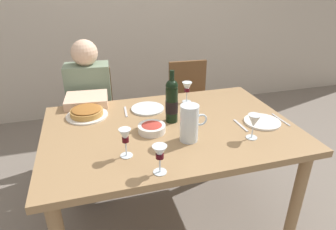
# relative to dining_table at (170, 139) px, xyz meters

# --- Properties ---
(ground_plane) EXTENTS (8.00, 8.00, 0.00)m
(ground_plane) POSITION_rel_dining_table_xyz_m (0.00, 0.00, -0.67)
(ground_plane) COLOR slate
(dining_table) EXTENTS (1.50, 1.00, 0.76)m
(dining_table) POSITION_rel_dining_table_xyz_m (0.00, 0.00, 0.00)
(dining_table) COLOR #9E7A51
(dining_table) RESTS_ON ground
(wine_bottle) EXTENTS (0.08, 0.08, 0.33)m
(wine_bottle) POSITION_rel_dining_table_xyz_m (0.03, 0.07, 0.23)
(wine_bottle) COLOR black
(wine_bottle) RESTS_ON dining_table
(water_pitcher) EXTENTS (0.16, 0.10, 0.21)m
(water_pitcher) POSITION_rel_dining_table_xyz_m (0.06, -0.18, 0.19)
(water_pitcher) COLOR silver
(water_pitcher) RESTS_ON dining_table
(baked_tart) EXTENTS (0.27, 0.27, 0.06)m
(baked_tart) POSITION_rel_dining_table_xyz_m (-0.48, 0.28, 0.12)
(baked_tart) COLOR white
(baked_tart) RESTS_ON dining_table
(salad_bowl) EXTENTS (0.16, 0.16, 0.05)m
(salad_bowl) POSITION_rel_dining_table_xyz_m (-0.12, -0.04, 0.12)
(salad_bowl) COLOR white
(salad_bowl) RESTS_ON dining_table
(wine_glass_left_diner) EXTENTS (0.07, 0.07, 0.14)m
(wine_glass_left_diner) POSITION_rel_dining_table_xyz_m (-0.17, -0.43, 0.20)
(wine_glass_left_diner) COLOR silver
(wine_glass_left_diner) RESTS_ON dining_table
(wine_glass_right_diner) EXTENTS (0.07, 0.07, 0.15)m
(wine_glass_right_diner) POSITION_rel_dining_table_xyz_m (0.22, 0.33, 0.20)
(wine_glass_right_diner) COLOR silver
(wine_glass_right_diner) RESTS_ON dining_table
(wine_glass_centre) EXTENTS (0.07, 0.07, 0.14)m
(wine_glass_centre) POSITION_rel_dining_table_xyz_m (0.40, -0.26, 0.19)
(wine_glass_centre) COLOR silver
(wine_glass_centre) RESTS_ON dining_table
(wine_glass_spare) EXTENTS (0.06, 0.06, 0.16)m
(wine_glass_spare) POSITION_rel_dining_table_xyz_m (-0.30, -0.25, 0.20)
(wine_glass_spare) COLOR silver
(wine_glass_spare) RESTS_ON dining_table
(dinner_plate_left_setting) EXTENTS (0.22, 0.22, 0.01)m
(dinner_plate_left_setting) POSITION_rel_dining_table_xyz_m (-0.08, 0.28, 0.10)
(dinner_plate_left_setting) COLOR silver
(dinner_plate_left_setting) RESTS_ON dining_table
(dinner_plate_right_setting) EXTENTS (0.23, 0.23, 0.01)m
(dinner_plate_right_setting) POSITION_rel_dining_table_xyz_m (0.57, -0.11, 0.10)
(dinner_plate_right_setting) COLOR white
(dinner_plate_right_setting) RESTS_ON dining_table
(fork_left_setting) EXTENTS (0.03, 0.16, 0.00)m
(fork_left_setting) POSITION_rel_dining_table_xyz_m (-0.23, 0.28, 0.09)
(fork_left_setting) COLOR silver
(fork_left_setting) RESTS_ON dining_table
(knife_left_setting) EXTENTS (0.02, 0.18, 0.00)m
(knife_left_setting) POSITION_rel_dining_table_xyz_m (0.07, 0.28, 0.09)
(knife_left_setting) COLOR silver
(knife_left_setting) RESTS_ON dining_table
(knife_right_setting) EXTENTS (0.01, 0.18, 0.00)m
(knife_right_setting) POSITION_rel_dining_table_xyz_m (0.70, -0.11, 0.09)
(knife_right_setting) COLOR silver
(knife_right_setting) RESTS_ON dining_table
(spoon_right_setting) EXTENTS (0.02, 0.16, 0.00)m
(spoon_right_setting) POSITION_rel_dining_table_xyz_m (0.42, -0.11, 0.09)
(spoon_right_setting) COLOR silver
(spoon_right_setting) RESTS_ON dining_table
(chair_left) EXTENTS (0.43, 0.43, 0.87)m
(chair_left) POSITION_rel_dining_table_xyz_m (-0.44, 0.89, -0.17)
(chair_left) COLOR brown
(chair_left) RESTS_ON ground
(diner_left) EXTENTS (0.36, 0.53, 1.16)m
(diner_left) POSITION_rel_dining_table_xyz_m (-0.46, 0.65, -0.05)
(diner_left) COLOR gray
(diner_left) RESTS_ON ground
(chair_right) EXTENTS (0.43, 0.43, 0.87)m
(chair_right) POSITION_rel_dining_table_xyz_m (0.46, 0.88, -0.17)
(chair_right) COLOR brown
(chair_right) RESTS_ON ground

